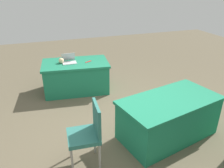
# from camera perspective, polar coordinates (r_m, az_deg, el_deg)

# --- Properties ---
(ground_plane) EXTENTS (14.40, 14.40, 0.00)m
(ground_plane) POSITION_cam_1_polar(r_m,az_deg,el_deg) (4.11, 3.57, -12.12)
(ground_plane) COLOR brown
(table_foreground) EXTENTS (1.63, 1.09, 0.72)m
(table_foreground) POSITION_cam_1_polar(r_m,az_deg,el_deg) (5.47, -9.12, 1.93)
(table_foreground) COLOR #1E7A56
(table_foreground) RESTS_ON ground
(table_mid_right) EXTENTS (1.82, 1.20, 0.72)m
(table_mid_right) POSITION_cam_1_polar(r_m,az_deg,el_deg) (3.95, 14.16, -8.29)
(table_mid_right) COLOR #1E7A56
(table_mid_right) RESTS_ON ground
(chair_tucked_left) EXTENTS (0.47, 0.47, 0.98)m
(chair_tucked_left) POSITION_cam_1_polar(r_m,az_deg,el_deg) (3.20, -6.10, -11.88)
(chair_tucked_left) COLOR #9E9993
(chair_tucked_left) RESTS_ON ground
(laptop_silver) EXTENTS (0.32, 0.30, 0.21)m
(laptop_silver) POSITION_cam_1_polar(r_m,az_deg,el_deg) (5.34, -10.88, 5.79)
(laptop_silver) COLOR silver
(laptop_silver) RESTS_ON table_foreground
(yarn_ball) EXTENTS (0.12, 0.12, 0.12)m
(yarn_ball) POSITION_cam_1_polar(r_m,az_deg,el_deg) (5.33, -12.81, 5.84)
(yarn_ball) COLOR beige
(yarn_ball) RESTS_ON table_foreground
(scissors_red) EXTENTS (0.17, 0.12, 0.01)m
(scissors_red) POSITION_cam_1_polar(r_m,az_deg,el_deg) (5.34, -6.04, 5.69)
(scissors_red) COLOR red
(scissors_red) RESTS_ON table_foreground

